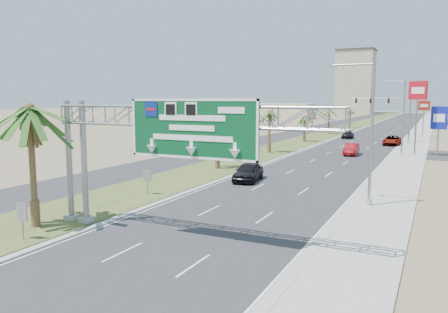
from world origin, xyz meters
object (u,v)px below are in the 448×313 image
Objects in this scene: sign_gantry at (170,126)px; car_mid_lane at (351,149)px; car_right_lane at (392,141)px; pole_sign_red_near at (418,96)px; car_left_lane at (248,172)px; pole_sign_red_far at (424,108)px; signal_mast at (397,115)px; palm_near at (29,109)px; pole_sign_blue at (439,120)px; car_far at (348,135)px.

sign_gantry reaches higher than car_mid_lane.
car_right_lane is 0.55× the size of pole_sign_red_near.
car_left_lane is 1.06× the size of car_mid_lane.
car_mid_lane is at bearing -161.15° from pole_sign_red_near.
pole_sign_red_near is 1.35× the size of pole_sign_red_far.
pole_sign_red_near reaches higher than car_right_lane.
sign_gantry is 62.37m from signal_mast.
palm_near is 49.12m from pole_sign_red_near.
pole_sign_red_far is (4.02, 17.72, 5.05)m from car_right_lane.
palm_near reaches higher than pole_sign_red_far.
pole_sign_red_far is (-2.70, 30.26, 0.95)m from pole_sign_blue.
signal_mast is 21.75m from car_mid_lane.
palm_near is 20.84m from car_left_lane.
pole_sign_red_far reaches higher than car_far.
sign_gantry is 2.47× the size of pole_sign_blue.
pole_sign_red_near is at bearing -90.00° from pole_sign_red_far.
car_far is at bearing 85.65° from palm_near.
car_far is at bearing 98.42° from car_mid_lane.
pole_sign_red_near is 4.26m from pole_sign_blue.
palm_near is at bearing -106.59° from car_mid_lane.
palm_near is at bearing -97.27° from car_far.
palm_near is 1.23× the size of pole_sign_blue.
pole_sign_red_far is (0.00, 31.29, -2.18)m from pole_sign_red_near.
sign_gantry is 67.27m from car_far.
car_far is (-2.90, 67.00, -5.36)m from sign_gantry.
signal_mast is 2.17× the size of car_mid_lane.
signal_mast reaches higher than car_mid_lane.
signal_mast is at bearing 77.34° from palm_near.
car_right_lane is (6.04, 57.26, -5.28)m from sign_gantry.
signal_mast is at bearing 70.86° from car_left_lane.
sign_gantry reaches higher than car_right_lane.
car_left_lane is 0.74× the size of pole_sign_blue.
pole_sign_blue is at bearing 65.86° from palm_near.
pole_sign_red_far reaches higher than pole_sign_blue.
car_left_lane is at bearing -102.59° from pole_sign_red_far.
car_far is at bearing 92.48° from sign_gantry.
signal_mast is 6.29m from car_right_lane.
pole_sign_blue is (15.66, -22.29, 4.17)m from car_far.
pole_sign_red_near is (4.02, -13.57, 7.23)m from car_right_lane.
pole_sign_red_near is (18.20, 45.61, 1.07)m from palm_near.
car_left_lane is 31.79m from pole_sign_blue.
palm_near is 0.81× the size of signal_mast.
sign_gantry is at bearing 13.32° from palm_near.
signal_mast is 11.19m from car_far.
car_right_lane is (3.73, 16.22, -0.01)m from car_mid_lane.
car_left_lane is at bearing -92.83° from car_far.
car_left_lane is at bearing -116.02° from pole_sign_red_near.
signal_mast reaches higher than pole_sign_blue.
sign_gantry is 3.01× the size of car_right_lane.
sign_gantry is 3.33× the size of car_left_lane.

